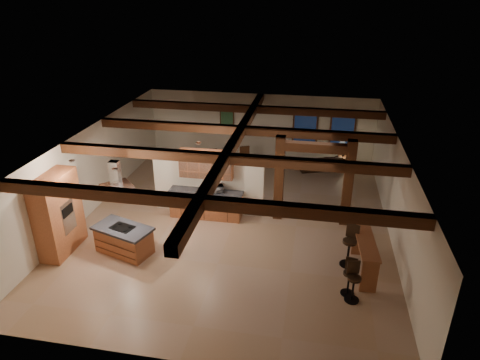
% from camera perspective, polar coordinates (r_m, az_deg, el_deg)
% --- Properties ---
extents(ground, '(12.00, 12.00, 0.00)m').
position_cam_1_polar(ground, '(14.43, -0.74, -5.42)').
color(ground, tan).
rests_on(ground, ground).
extents(room_walls, '(12.00, 12.00, 12.00)m').
position_cam_1_polar(room_walls, '(13.62, -0.78, 1.07)').
color(room_walls, white).
rests_on(room_walls, ground).
extents(ceiling_beams, '(10.00, 12.00, 0.28)m').
position_cam_1_polar(ceiling_beams, '(13.26, -0.80, 4.96)').
color(ceiling_beams, '#38200E').
rests_on(ceiling_beams, room_walls).
extents(timber_posts, '(2.50, 0.30, 2.90)m').
position_cam_1_polar(timber_posts, '(13.87, 9.82, 1.06)').
color(timber_posts, '#38200E').
rests_on(timber_posts, ground).
extents(partition_wall, '(3.80, 0.18, 2.20)m').
position_cam_1_polar(partition_wall, '(14.55, -4.25, -0.32)').
color(partition_wall, white).
rests_on(partition_wall, ground).
extents(pantry_cabinet, '(0.67, 1.60, 2.40)m').
position_cam_1_polar(pantry_cabinet, '(13.41, -23.08, -4.23)').
color(pantry_cabinet, '#AB6037').
rests_on(pantry_cabinet, ground).
extents(back_counter, '(2.50, 0.66, 0.94)m').
position_cam_1_polar(back_counter, '(14.49, -4.55, -3.20)').
color(back_counter, '#AB6037').
rests_on(back_counter, ground).
extents(upper_display_cabinet, '(1.80, 0.36, 0.95)m').
position_cam_1_polar(upper_display_cabinet, '(14.08, -4.53, 2.13)').
color(upper_display_cabinet, '#AB6037').
rests_on(upper_display_cabinet, partition_wall).
extents(range_hood, '(1.10, 1.10, 1.40)m').
position_cam_1_polar(range_hood, '(12.43, -15.90, -2.36)').
color(range_hood, silver).
rests_on(range_hood, room_walls).
extents(back_windows, '(2.70, 0.07, 1.70)m').
position_cam_1_polar(back_windows, '(19.06, 11.10, 6.71)').
color(back_windows, '#38200E').
rests_on(back_windows, room_walls).
extents(framed_art, '(0.65, 0.05, 0.85)m').
position_cam_1_polar(framed_art, '(19.40, -1.74, 8.11)').
color(framed_art, '#38200E').
rests_on(framed_art, room_walls).
extents(recessed_cans, '(3.16, 2.46, 0.03)m').
position_cam_1_polar(recessed_cans, '(12.25, -14.32, 3.00)').
color(recessed_cans, silver).
rests_on(recessed_cans, room_walls).
extents(kitchen_island, '(1.89, 1.38, 0.85)m').
position_cam_1_polar(kitchen_island, '(13.09, -15.22, -7.66)').
color(kitchen_island, '#AB6037').
rests_on(kitchen_island, ground).
extents(dining_table, '(1.75, 1.16, 0.57)m').
position_cam_1_polar(dining_table, '(17.33, -1.19, 1.05)').
color(dining_table, '#3D1C0F').
rests_on(dining_table, ground).
extents(sofa, '(2.15, 1.47, 0.58)m').
position_cam_1_polar(sofa, '(18.62, 10.85, 2.34)').
color(sofa, black).
rests_on(sofa, ground).
extents(microwave, '(0.54, 0.46, 0.25)m').
position_cam_1_polar(microwave, '(14.14, -3.19, -1.22)').
color(microwave, '#ADADB2').
rests_on(microwave, back_counter).
extents(bar_counter, '(0.60, 1.91, 0.99)m').
position_cam_1_polar(bar_counter, '(12.18, 16.33, -9.09)').
color(bar_counter, '#AB6037').
rests_on(bar_counter, ground).
extents(side_table, '(0.42, 0.42, 0.50)m').
position_cam_1_polar(side_table, '(18.92, 13.48, 2.32)').
color(side_table, '#38200E').
rests_on(side_table, ground).
extents(table_lamp, '(0.28, 0.28, 0.33)m').
position_cam_1_polar(table_lamp, '(18.74, 13.62, 3.68)').
color(table_lamp, black).
rests_on(table_lamp, side_table).
extents(bar_stool_a, '(0.38, 0.40, 1.07)m').
position_cam_1_polar(bar_stool_a, '(11.21, 14.88, -12.97)').
color(bar_stool_a, black).
rests_on(bar_stool_a, ground).
extents(bar_stool_b, '(0.36, 0.37, 1.01)m').
position_cam_1_polar(bar_stool_b, '(11.41, 14.38, -12.36)').
color(bar_stool_b, black).
rests_on(bar_stool_b, ground).
extents(bar_stool_c, '(0.46, 0.47, 1.23)m').
position_cam_1_polar(bar_stool_c, '(12.39, 14.42, -8.44)').
color(bar_stool_c, black).
rests_on(bar_stool_c, ground).
extents(dining_chairs, '(2.36, 2.36, 1.17)m').
position_cam_1_polar(dining_chairs, '(17.21, -1.20, 1.99)').
color(dining_chairs, '#38200E').
rests_on(dining_chairs, ground).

